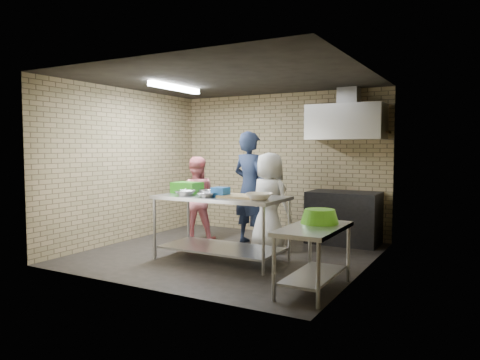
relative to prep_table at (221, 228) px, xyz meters
name	(u,v)px	position (x,y,z in m)	size (l,w,h in m)	color
floor	(228,254)	(-0.11, 0.39, -0.48)	(4.20, 4.20, 0.00)	black
ceiling	(228,79)	(-0.11, 0.39, 2.22)	(4.20, 4.20, 0.00)	black
back_wall	(281,164)	(-0.11, 2.39, 0.87)	(4.20, 0.06, 2.70)	tan
front_wall	(140,174)	(-0.11, -1.61, 0.87)	(4.20, 0.06, 2.70)	tan
left_wall	(126,165)	(-2.21, 0.39, 0.87)	(0.06, 4.00, 2.70)	tan
right_wall	(365,171)	(1.99, 0.39, 0.87)	(0.06, 4.00, 2.70)	tan
prep_table	(221,228)	(0.00, 0.00, 0.00)	(1.90, 0.95, 0.95)	#B7B9BF
side_counter	(314,259)	(1.69, -0.71, -0.10)	(0.60, 1.20, 0.75)	silver
stove	(344,218)	(1.24, 2.04, -0.03)	(1.20, 0.70, 0.90)	black
range_hood	(346,122)	(1.24, 2.09, 1.62)	(1.30, 0.60, 0.60)	silver
hood_duct	(349,96)	(1.24, 2.24, 2.07)	(0.35, 0.30, 0.30)	#A5A8AD
wall_shelf	(366,133)	(1.54, 2.28, 1.44)	(0.80, 0.20, 0.04)	#3F2B19
fluorescent_fixture	(175,88)	(-1.11, 0.39, 2.16)	(0.10, 1.25, 0.08)	white
green_crate	(187,188)	(-0.70, 0.12, 0.56)	(0.42, 0.32, 0.17)	green
blue_tub	(220,192)	(0.05, -0.10, 0.54)	(0.21, 0.21, 0.14)	blue
cutting_board	(241,196)	(0.35, -0.02, 0.49)	(0.58, 0.44, 0.03)	#D1B978
mixing_bowl_a	(185,193)	(-0.50, -0.20, 0.51)	(0.30, 0.30, 0.07)	silver
mixing_bowl_b	(206,192)	(-0.30, 0.05, 0.51)	(0.23, 0.23, 0.07)	silver
mixing_bowl_c	(207,195)	(-0.10, -0.22, 0.51)	(0.27, 0.27, 0.07)	silver
ceramic_bowl	(259,196)	(0.70, -0.15, 0.52)	(0.37, 0.37, 0.09)	#F1E2C1
green_basin	(320,216)	(1.67, -0.46, 0.36)	(0.46, 0.46, 0.17)	#59C626
bottle_red	(352,127)	(1.29, 2.28, 1.55)	(0.07, 0.07, 0.18)	#B22619
bottle_green	(375,127)	(1.69, 2.28, 1.54)	(0.06, 0.06, 0.15)	green
man_navy	(250,188)	(-0.16, 1.22, 0.49)	(0.71, 0.46, 1.94)	black
woman_pink	(196,199)	(-1.12, 0.96, 0.27)	(0.73, 0.57, 1.50)	pink
woman_white	(269,202)	(0.33, 0.95, 0.31)	(0.77, 0.50, 1.58)	silver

